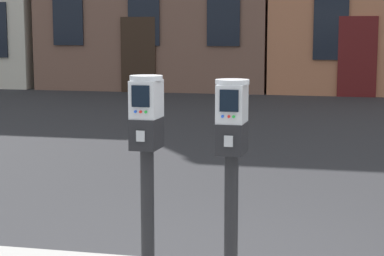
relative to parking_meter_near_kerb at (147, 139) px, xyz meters
name	(u,v)px	position (x,y,z in m)	size (l,w,h in m)	color
parking_meter_near_kerb	(147,139)	(0.00, 0.00, 0.00)	(0.22, 0.26, 1.35)	black
parking_meter_twin_adjacent	(232,144)	(0.56, 0.00, -0.01)	(0.22, 0.26, 1.34)	black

